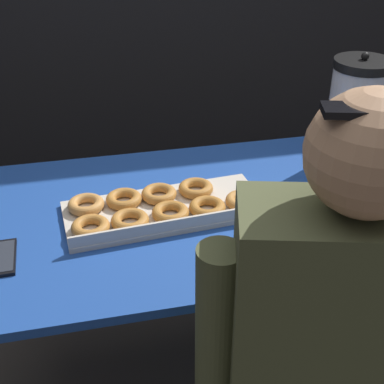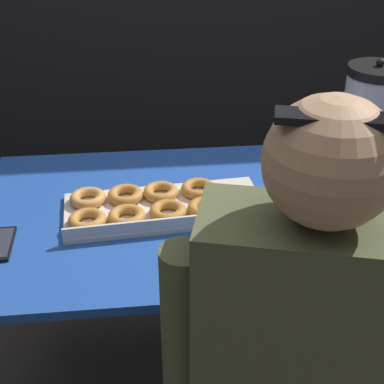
# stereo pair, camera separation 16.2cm
# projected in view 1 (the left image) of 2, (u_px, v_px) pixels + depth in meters

# --- Properties ---
(ground_plane) EXTENTS (12.00, 12.00, 0.00)m
(ground_plane) POSITION_uv_depth(u_px,v_px,m) (201.00, 367.00, 2.03)
(ground_plane) COLOR #3D3833
(folding_table) EXTENTS (1.39, 0.83, 0.72)m
(folding_table) POSITION_uv_depth(u_px,v_px,m) (203.00, 219.00, 1.68)
(folding_table) COLOR #1E479E
(folding_table) RESTS_ON ground
(donut_box) EXTENTS (0.63, 0.31, 0.05)m
(donut_box) POSITION_uv_depth(u_px,v_px,m) (161.00, 208.00, 1.61)
(donut_box) COLOR beige
(donut_box) RESTS_ON folding_table
(coffee_urn) EXTENTS (0.19, 0.22, 0.41)m
(coffee_urn) POSITION_uv_depth(u_px,v_px,m) (355.00, 116.00, 1.78)
(coffee_urn) COLOR silver
(coffee_urn) RESTS_ON folding_table
(cell_phone) EXTENTS (0.07, 0.16, 0.01)m
(cell_phone) POSITION_uv_depth(u_px,v_px,m) (4.00, 258.00, 1.43)
(cell_phone) COLOR black
(cell_phone) RESTS_ON folding_table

